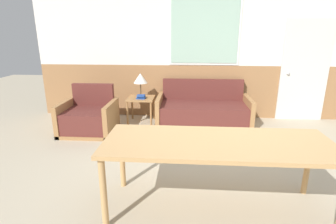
{
  "coord_description": "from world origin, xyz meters",
  "views": [
    {
      "loc": [
        -0.47,
        -2.84,
        1.73
      ],
      "look_at": [
        -0.76,
        1.09,
        0.54
      ],
      "focal_mm": 28.0,
      "sensor_mm": 36.0,
      "label": 1
    }
  ],
  "objects_px": {
    "couch": "(203,112)",
    "table_lamp": "(140,79)",
    "side_table": "(141,102)",
    "dining_table": "(218,148)",
    "armchair": "(89,118)"
  },
  "relations": [
    {
      "from": "couch",
      "to": "armchair",
      "type": "relative_size",
      "value": 1.93
    },
    {
      "from": "armchair",
      "to": "table_lamp",
      "type": "relative_size",
      "value": 2.0
    },
    {
      "from": "couch",
      "to": "table_lamp",
      "type": "relative_size",
      "value": 3.86
    },
    {
      "from": "table_lamp",
      "to": "dining_table",
      "type": "bearing_deg",
      "value": -65.83
    },
    {
      "from": "armchair",
      "to": "dining_table",
      "type": "xyz_separation_m",
      "value": [
        2.06,
        -2.03,
        0.42
      ]
    },
    {
      "from": "couch",
      "to": "table_lamp",
      "type": "height_order",
      "value": "table_lamp"
    },
    {
      "from": "couch",
      "to": "armchair",
      "type": "distance_m",
      "value": 2.16
    },
    {
      "from": "table_lamp",
      "to": "dining_table",
      "type": "height_order",
      "value": "table_lamp"
    },
    {
      "from": "couch",
      "to": "dining_table",
      "type": "xyz_separation_m",
      "value": [
        -0.02,
        -2.63,
        0.43
      ]
    },
    {
      "from": "armchair",
      "to": "side_table",
      "type": "relative_size",
      "value": 1.79
    },
    {
      "from": "side_table",
      "to": "dining_table",
      "type": "xyz_separation_m",
      "value": [
        1.21,
        -2.63,
        0.25
      ]
    },
    {
      "from": "side_table",
      "to": "table_lamp",
      "type": "bearing_deg",
      "value": 98.24
    },
    {
      "from": "table_lamp",
      "to": "side_table",
      "type": "bearing_deg",
      "value": -81.76
    },
    {
      "from": "table_lamp",
      "to": "dining_table",
      "type": "distance_m",
      "value": 2.99
    },
    {
      "from": "side_table",
      "to": "table_lamp",
      "type": "height_order",
      "value": "table_lamp"
    }
  ]
}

